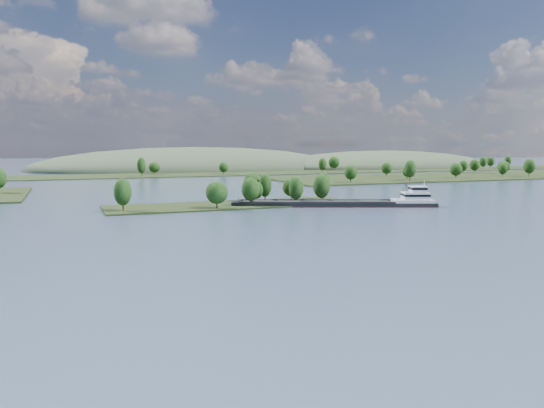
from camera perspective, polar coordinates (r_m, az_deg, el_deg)
name	(u,v)px	position (r m, az deg, el deg)	size (l,w,h in m)	color
ground	(292,227)	(157.98, 2.15, -2.51)	(1800.00, 1800.00, 0.00)	#3D526A
tree_island	(248,196)	(214.56, -2.64, 0.89)	(100.00, 30.28, 13.30)	black
right_bank	(475,175)	(436.90, 21.01, 2.92)	(320.00, 90.00, 15.28)	black
back_shoreline	(161,175)	(429.46, -11.82, 3.11)	(900.00, 60.00, 15.62)	black
hill_east	(383,167)	(589.58, 11.85, 3.90)	(260.00, 140.00, 36.00)	#35452F
hill_west	(196,169)	(537.77, -8.18, 3.75)	(320.00, 160.00, 44.00)	#35452F
cargo_barge	(348,203)	(213.50, 8.22, 0.14)	(78.95, 38.16, 10.95)	black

